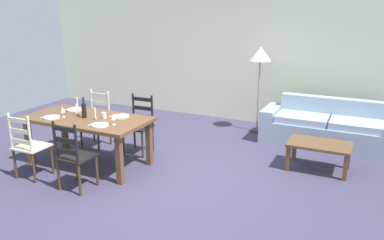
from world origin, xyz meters
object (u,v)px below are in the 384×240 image
(coffee_cup_primary, at_px, (104,115))
(standing_lamp, at_px, (260,59))
(coffee_table, at_px, (319,147))
(wine_bottle, at_px, (84,110))
(dining_table, at_px, (87,123))
(wine_glass_near_left, at_px, (63,110))
(dining_chair_far_right, at_px, (139,124))
(wine_glass_far_left, at_px, (76,106))
(dining_chair_far_left, at_px, (97,119))
(dining_chair_near_left, at_px, (29,146))
(dining_chair_near_right, at_px, (73,156))
(wine_glass_near_right, at_px, (113,117))
(couch, at_px, (329,129))

(coffee_cup_primary, height_order, standing_lamp, standing_lamp)
(coffee_table, bearing_deg, wine_bottle, -157.67)
(dining_table, relative_size, wine_bottle, 6.01)
(dining_table, xyz_separation_m, wine_glass_near_left, (-0.33, -0.14, 0.20))
(wine_bottle, relative_size, wine_glass_near_left, 1.96)
(dining_chair_far_right, xyz_separation_m, wine_bottle, (-0.44, -0.81, 0.39))
(coffee_table, bearing_deg, wine_glass_far_left, -161.45)
(standing_lamp, bearing_deg, dining_table, -124.59)
(wine_glass_near_left, relative_size, coffee_cup_primary, 1.79)
(dining_chair_far_left, height_order, standing_lamp, standing_lamp)
(dining_table, relative_size, dining_chair_near_left, 1.98)
(dining_chair_far_left, xyz_separation_m, wine_glass_near_left, (0.10, -0.88, 0.38))
(dining_chair_near_right, relative_size, wine_glass_near_left, 5.96)
(wine_glass_near_left, bearing_deg, dining_chair_near_left, -98.63)
(wine_glass_near_right, distance_m, coffee_table, 3.04)
(dining_chair_near_right, xyz_separation_m, wine_glass_far_left, (-0.71, 0.90, 0.38))
(wine_glass_near_left, xyz_separation_m, wine_glass_far_left, (0.03, 0.27, 0.00))
(dining_chair_far_left, xyz_separation_m, standing_lamp, (2.29, 1.97, 0.93))
(wine_glass_near_left, bearing_deg, dining_table, 23.95)
(dining_table, bearing_deg, wine_glass_near_left, -156.05)
(dining_table, bearing_deg, standing_lamp, 55.41)
(wine_glass_near_left, distance_m, wine_glass_near_right, 0.92)
(wine_glass_near_left, height_order, couch, wine_glass_near_left)
(dining_chair_near_right, relative_size, dining_chair_far_left, 1.00)
(dining_chair_near_left, distance_m, wine_glass_far_left, 0.97)
(wine_glass_near_left, xyz_separation_m, standing_lamp, (2.19, 2.85, 0.55))
(dining_chair_near_right, distance_m, couch, 4.33)
(standing_lamp, bearing_deg, dining_chair_near_right, -112.64)
(wine_glass_near_left, bearing_deg, dining_chair_near_right, -40.58)
(wine_glass_far_left, height_order, couch, wine_glass_far_left)
(dining_table, height_order, wine_glass_far_left, wine_glass_far_left)
(wine_glass_far_left, xyz_separation_m, coffee_cup_primary, (0.56, -0.05, -0.07))
(dining_chair_near_left, distance_m, standing_lamp, 4.25)
(dining_chair_near_right, xyz_separation_m, dining_chair_far_right, (0.01, 1.56, 0.00))
(dining_chair_far_left, xyz_separation_m, coffee_cup_primary, (0.70, -0.66, 0.32))
(wine_glass_near_right, bearing_deg, couch, 45.40)
(dining_chair_far_left, height_order, couch, dining_chair_far_left)
(dining_chair_near_left, xyz_separation_m, couch, (3.63, 3.28, -0.19))
(wine_bottle, xyz_separation_m, standing_lamp, (1.88, 2.73, 0.54))
(dining_chair_near_right, xyz_separation_m, coffee_cup_primary, (-0.15, 0.85, 0.32))
(dining_chair_near_left, height_order, wine_glass_near_left, dining_chair_near_left)
(dining_table, distance_m, wine_glass_near_left, 0.41)
(dining_chair_far_right, distance_m, wine_glass_near_right, 1.01)
(dining_chair_far_right, distance_m, coffee_cup_primary, 0.79)
(dining_table, relative_size, wine_glass_near_left, 11.80)
(wine_glass_far_left, xyz_separation_m, standing_lamp, (2.16, 2.58, 0.55))
(dining_table, bearing_deg, coffee_cup_primary, 15.15)
(couch, height_order, coffee_table, couch)
(standing_lamp, bearing_deg, coffee_table, -45.90)
(dining_chair_far_right, height_order, standing_lamp, standing_lamp)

